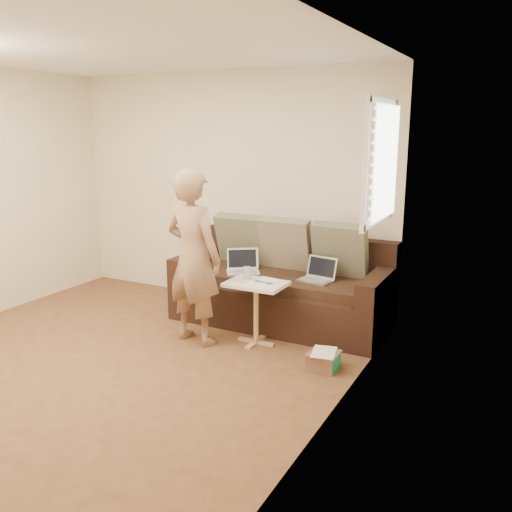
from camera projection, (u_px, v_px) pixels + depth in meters
name	position (u px, v px, depth m)	size (l,w,h in m)	color
floor	(95.00, 370.00, 4.56)	(4.50, 4.50, 0.00)	#52331E
ceiling	(71.00, 42.00, 3.96)	(4.50, 4.50, 0.00)	white
wall_back	(228.00, 189.00, 6.20)	(4.00, 4.00, 0.00)	beige
wall_right	(324.00, 242.00, 3.36)	(4.50, 4.50, 0.00)	beige
window_blinds	(382.00, 163.00, 4.59)	(0.12, 0.88, 1.08)	white
sofa	(281.00, 283.00, 5.59)	(2.20, 0.95, 0.85)	black
pillow_left	(241.00, 239.00, 5.98)	(0.55, 0.14, 0.55)	#565841
pillow_mid	(286.00, 244.00, 5.71)	(0.55, 0.14, 0.55)	#706650
pillow_right	(340.00, 250.00, 5.44)	(0.55, 0.14, 0.55)	#565841
laptop_silver	(315.00, 281.00, 5.31)	(0.32, 0.23, 0.21)	#B7BABC
laptop_white	(243.00, 273.00, 5.62)	(0.33, 0.24, 0.24)	white
person	(194.00, 257.00, 5.00)	(0.60, 0.41, 1.64)	#936C50
side_table	(256.00, 313.00, 5.07)	(0.54, 0.38, 0.60)	silver
drinking_glass	(247.00, 273.00, 5.08)	(0.07, 0.07, 0.12)	silver
scissors	(263.00, 282.00, 4.97)	(0.18, 0.10, 0.02)	silver
paper_on_table	(263.00, 282.00, 5.02)	(0.21, 0.30, 0.00)	white
striped_box	(324.00, 361.00, 4.56)	(0.25, 0.25, 0.16)	red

